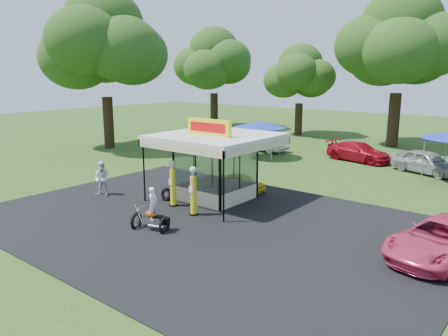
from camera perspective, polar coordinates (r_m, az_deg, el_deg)
The scene contains 18 objects.
ground at distance 17.77m, azimuth -6.47°, elevation -8.77°, with size 120.00×120.00×0.00m, color #2E4A17.
asphalt_apron at distance 19.13m, azimuth -2.20°, elevation -7.08°, with size 20.00×14.00×0.04m, color black.
gas_station_kiosk at distance 22.11m, azimuth -1.09°, elevation 0.33°, with size 5.40×5.40×4.18m.
gas_pump_left at distance 21.21m, azimuth -6.68°, elevation -2.17°, with size 0.43×0.43×2.29m.
gas_pump_right at distance 19.78m, azimuth -4.01°, elevation -3.18°, with size 0.43×0.43×2.29m.
motorcycle at distance 18.18m, azimuth -9.36°, elevation -5.87°, with size 1.70×1.14×1.93m.
spare_tires at distance 22.45m, azimuth -7.57°, elevation -3.40°, with size 0.80×0.48×0.68m.
kiosk_car at distance 24.10m, azimuth 2.29°, elevation -1.85°, with size 1.13×2.82×0.96m, color yellow.
pink_sedan at distance 17.14m, azimuth 26.67°, elevation -8.36°, with size 2.33×5.05×1.40m, color #D83A62.
spectator_west at distance 23.84m, azimuth -15.61°, elevation -1.36°, with size 0.90×0.70×1.85m, color white.
bg_car_a at distance 36.57m, azimuth 4.79°, elevation 3.46°, with size 1.64×4.71×1.55m, color beige.
bg_car_b at distance 33.64m, azimuth 17.15°, elevation 2.06°, with size 1.99×4.88×1.42m, color #A60C1B.
bg_car_c at distance 31.00m, azimuth 24.89°, elevation 0.72°, with size 1.79×4.45×1.52m, color #9D9DA1.
tent_west at distance 33.32m, azimuth 4.68°, elevation 5.65°, with size 4.01×4.01×2.81m.
oak_far_a at distance 52.01m, azimuth -1.32°, elevation 13.22°, with size 9.57×9.57×11.34m.
oak_far_b at distance 46.25m, azimuth 9.90°, elevation 11.43°, with size 7.64×7.64×9.12m.
oak_far_c at distance 41.23m, azimuth 21.95°, elevation 14.23°, with size 11.20×11.20×13.21m.
oak_near at distance 38.95m, azimuth -15.34°, elevation 14.44°, with size 11.25×11.25×12.95m.
Camera 1 is at (11.85, -11.62, 6.36)m, focal length 35.00 mm.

